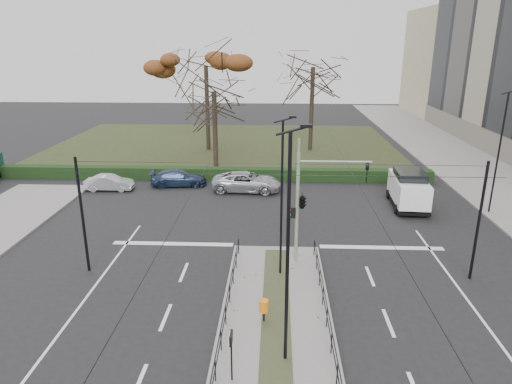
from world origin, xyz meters
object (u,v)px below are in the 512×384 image
Objects in this scene: parked_car_second at (109,183)px; rust_tree at (206,66)px; traffic_light at (304,200)px; parked_car_fourth at (247,182)px; bare_tree_center at (313,73)px; streetlamp_median_far at (282,197)px; streetlamp_sidewalk at (499,152)px; bare_tree_near at (214,97)px; litter_bin at (264,306)px; parked_car_third at (179,178)px; white_van at (409,188)px; info_panel at (231,344)px; streetlamp_median_near at (288,249)px.

rust_tree is (5.80, 14.36, 8.26)m from parked_car_second.
rust_tree is at bearing 108.41° from traffic_light.
bare_tree_center is at bearing -18.75° from parked_car_fourth.
bare_tree_center is (2.25, 26.58, 4.56)m from traffic_light.
streetlamp_sidewalk reaches higher than streetlamp_median_far.
parked_car_second is at bearing 171.77° from streetlamp_sidewalk.
rust_tree is 1.25× the size of bare_tree_near.
parked_car_third is at bearing 111.51° from litter_bin.
traffic_light is 1.14× the size of white_van.
parked_car_fourth is 12.04m from white_van.
parked_car_fourth is (10.85, 0.28, 0.13)m from parked_car_second.
info_panel is 0.50× the size of parked_car_second.
bare_tree_center is at bearing 83.08° from streetlamp_median_far.
bare_tree_center is at bearing 84.61° from streetlamp_median_near.
bare_tree_center reaches higher than litter_bin.
streetlamp_median_far is at bearing 77.34° from info_panel.
parked_car_second is 0.33× the size of bare_tree_center.
parked_car_fourth is at bearing 106.85° from traffic_light.
streetlamp_median_near is 20.66m from parked_car_fourth.
streetlamp_median_near is 1.09× the size of streetlamp_median_far.
white_van reaches higher than parked_car_second.
traffic_light is 28.21m from rust_tree.
streetlamp_sidewalk is at bearing 33.17° from streetlamp_median_far.
bare_tree_near is (-5.81, 20.09, 2.40)m from streetlamp_median_far.
streetlamp_median_far is 1.75× the size of parked_car_third.
parked_car_fourth is at bearing 92.21° from info_panel.
info_panel is 0.16× the size of rust_tree.
parked_car_third is at bearing -76.61° from parked_car_second.
bare_tree_center is (5.13, 35.70, 6.52)m from info_panel.
traffic_light is 19.04m from parked_car_second.
streetlamp_sidewalk is 0.71× the size of bare_tree_center.
rust_tree reaches higher than parked_car_third.
rust_tree is 8.17m from bare_tree_near.
streetlamp_median_far is (-1.15, -1.42, 0.58)m from traffic_light.
white_van is at bearing 62.37° from streetlamp_median_near.
streetlamp_median_near is 0.75× the size of bare_tree_center.
streetlamp_sidewalk is at bearing -13.57° from white_van.
rust_tree is (-5.87, 35.41, 7.27)m from info_panel.
info_panel is 0.35× the size of parked_car_fourth.
streetlamp_median_far is 1.52× the size of white_van.
rust_tree reaches higher than streetlamp_sidewalk.
white_van is (7.94, 9.18, -2.20)m from traffic_light.
parked_car_third is at bearing 166.41° from white_van.
litter_bin is 20.51m from streetlamp_sidewalk.
white_van is at bearing -32.49° from bare_tree_near.
parked_car_second is 0.84× the size of parked_car_third.
info_panel is 3.66m from streetlamp_median_near.
parked_car_second is at bearing 98.73° from parked_car_third.
parked_car_second is at bearing 173.02° from white_van.
traffic_light is at bearing -69.55° from bare_tree_near.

